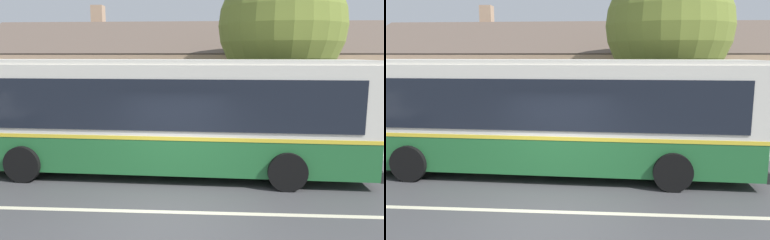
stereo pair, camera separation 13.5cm
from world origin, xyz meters
The scene contains 6 objects.
ground_plane centered at (0.00, 0.00, 0.00)m, with size 300.00×300.00×0.00m, color #424244.
sidewalk_far centered at (0.00, 6.00, 0.07)m, with size 60.00×3.00×0.15m, color #ADAAA3.
lane_divider_stripe centered at (0.00, 0.00, 0.00)m, with size 60.00×0.16×0.01m, color beige.
community_building centered at (0.28, 14.12, 1.84)m, with size 23.45×9.39×6.34m.
transit_bus centered at (-0.76, 2.90, 1.76)m, with size 12.20×3.07×3.28m.
street_tree_primary centered at (3.54, 7.03, 4.50)m, with size 4.77×4.77×6.89m.
Camera 2 is at (1.19, -7.70, 3.40)m, focal length 35.00 mm.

